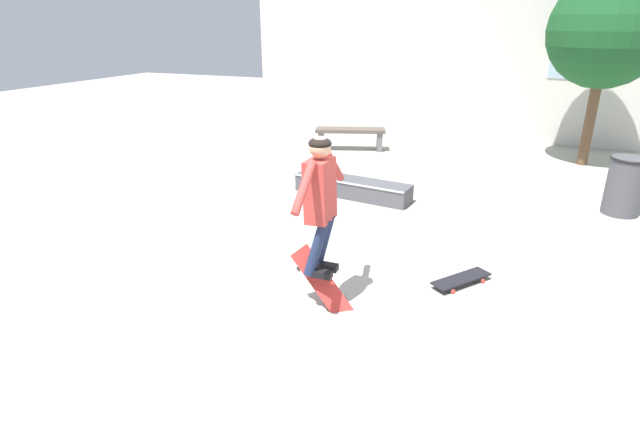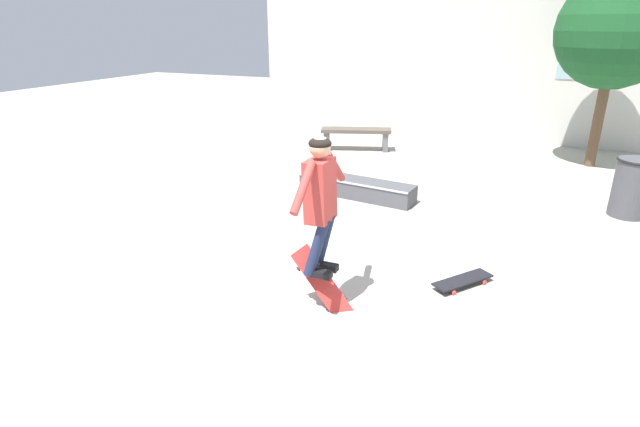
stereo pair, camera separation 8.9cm
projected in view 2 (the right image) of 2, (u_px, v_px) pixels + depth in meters
name	position (u px, v px, depth m)	size (l,w,h in m)	color
ground_plane	(380.00, 307.00, 5.30)	(40.00, 40.00, 0.00)	#A39E93
building_backdrop	(490.00, 49.00, 12.20)	(12.79, 0.52, 5.41)	beige
tree_right	(616.00, 31.00, 9.54)	(2.21, 2.21, 3.77)	brown
park_bench	(356.00, 135.00, 11.64)	(1.67, 0.93, 0.51)	brown
skate_ledge	(356.00, 188.00, 8.59)	(2.10, 0.74, 0.31)	#4C4C51
trash_bin	(632.00, 187.00, 7.62)	(0.58, 0.58, 0.91)	#47474C
skater	(320.00, 195.00, 4.86)	(0.30, 1.22, 1.43)	#B23833
skateboard_flipping	(323.00, 284.00, 5.21)	(0.69, 0.24, 0.78)	red
skateboard_resting	(463.00, 280.00, 5.70)	(0.63, 0.74, 0.08)	black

